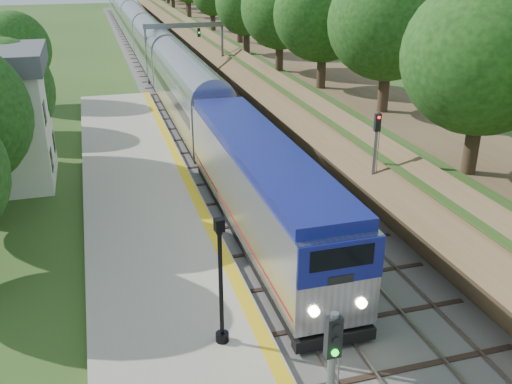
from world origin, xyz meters
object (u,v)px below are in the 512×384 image
object	(u,v)px
train	(146,41)
lamppost_far	(221,289)
signal_farside	(375,154)
signal_gantry	(184,37)

from	to	relation	value
train	lamppost_far	bearing A→B (deg)	-93.61
lamppost_far	signal_farside	bearing A→B (deg)	40.38
train	signal_gantry	bearing A→B (deg)	-81.18
signal_farside	train	bearing A→B (deg)	96.86
lamppost_far	signal_farside	xyz separation A→B (m)	(9.99, 8.50, 1.04)
train	signal_farside	xyz separation A→B (m)	(6.20, -51.56, 1.21)
signal_gantry	lamppost_far	distance (m)	44.62
signal_gantry	train	size ratio (longest dim) A/B	0.07
signal_gantry	signal_farside	distance (m)	35.84
signal_gantry	signal_farside	bearing A→B (deg)	-84.02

